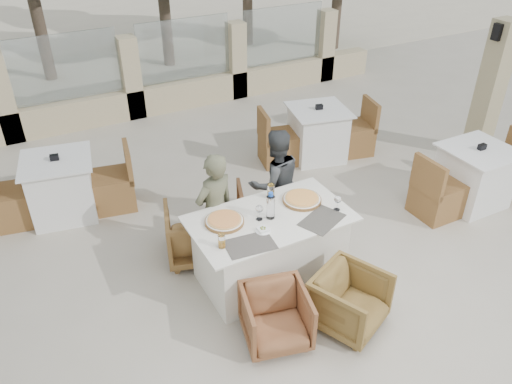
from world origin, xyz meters
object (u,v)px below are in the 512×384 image
water_bottle (271,205)px  wine_glass_corner (338,202)px  pizza_right (302,199)px  diner_right (275,183)px  armchair_far_left (197,232)px  bg_table_a (62,188)px  armchair_near_right (350,301)px  beer_glass_left (222,241)px  dining_table (270,248)px  bg_table_b (317,133)px  diner_left (215,211)px  armchair_far_right (264,207)px  armchair_near_left (276,317)px  olive_dish (263,229)px  bg_table_c (474,176)px  wine_glass_centre (259,212)px  pizza_left (224,221)px  beer_glass_right (271,191)px

water_bottle → wine_glass_corner: size_ratio=1.58×
water_bottle → pizza_right: bearing=13.0°
water_bottle → diner_right: 0.87m
armchair_far_left → bg_table_a: 1.91m
water_bottle → armchair_near_right: size_ratio=0.47×
beer_glass_left → diner_right: size_ratio=0.10×
dining_table → water_bottle: bearing=94.4°
armchair_far_left → bg_table_b: bearing=-135.2°
wine_glass_corner → bg_table_b: bearing=59.6°
diner_left → bg_table_a: diner_left is taller
pizza_right → armchair_far_right: (-0.04, 0.71, -0.51)m
wine_glass_corner → bg_table_b: (1.29, 2.20, -0.48)m
armchair_near_left → bg_table_a: bearing=127.8°
armchair_near_left → diner_left: 1.32m
diner_right → water_bottle: bearing=60.8°
wine_glass_corner → diner_left: diner_left is taller
pizza_right → bg_table_a: bearing=134.6°
armchair_near_right → olive_dish: bearing=99.6°
olive_dish → bg_table_c: bearing=3.3°
wine_glass_corner → armchair_near_right: size_ratio=0.29×
water_bottle → bg_table_b: 2.84m
dining_table → beer_glass_left: (-0.62, -0.19, 0.45)m
dining_table → wine_glass_centre: bearing=167.4°
olive_dish → bg_table_a: (-1.50, 2.39, -0.41)m
olive_dish → armchair_near_left: (-0.19, -0.60, -0.52)m
pizza_left → armchair_near_left: size_ratio=0.65×
olive_dish → armchair_near_left: size_ratio=0.19×
diner_left → beer_glass_left: bearing=54.9°
olive_dish → diner_left: diner_left is taller
dining_table → armchair_near_right: 0.98m
wine_glass_centre → armchair_far_left: bearing=121.3°
wine_glass_centre → bg_table_b: (2.06, 1.97, -0.48)m
dining_table → wine_glass_corner: size_ratio=8.70×
armchair_far_right → bg_table_b: 1.97m
beer_glass_right → bg_table_a: size_ratio=0.09×
armchair_far_left → diner_left: 0.43m
wine_glass_centre → diner_right: diner_right is taller
bg_table_b → armchair_near_left: bearing=-116.9°
pizza_right → armchair_far_right: pizza_right is taller
armchair_far_right → diner_right: (0.07, -0.11, 0.37)m
bg_table_a → diner_right: bearing=-25.5°
dining_table → armchair_far_left: size_ratio=2.36×
water_bottle → wine_glass_corner: bearing=-17.1°
armchair_near_left → olive_dish: bearing=86.3°
beer_glass_right → armchair_far_left: beer_glass_right is taller
water_bottle → diner_right: size_ratio=0.22×
bg_table_a → armchair_far_right: bearing=-24.3°
beer_glass_left → diner_left: size_ratio=0.10×
pizza_left → diner_right: size_ratio=0.29×
armchair_near_left → diner_right: size_ratio=0.45×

